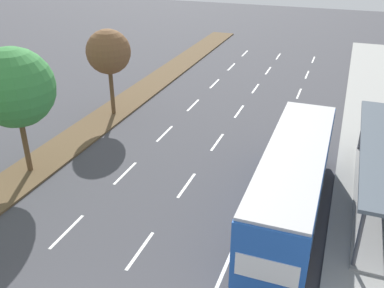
% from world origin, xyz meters
% --- Properties ---
extents(median_strip, '(2.60, 52.00, 0.12)m').
position_xyz_m(median_strip, '(-8.30, 20.00, 0.06)').
color(median_strip, brown).
rests_on(median_strip, ground).
extents(sidewalk_right, '(4.50, 52.00, 0.15)m').
position_xyz_m(sidewalk_right, '(9.25, 20.00, 0.07)').
color(sidewalk_right, '#9E9E99').
rests_on(sidewalk_right, ground).
extents(lane_divider_left, '(0.14, 44.38, 0.01)m').
position_xyz_m(lane_divider_left, '(-3.50, 16.69, 0.00)').
color(lane_divider_left, white).
rests_on(lane_divider_left, ground).
extents(lane_divider_center, '(0.14, 44.38, 0.01)m').
position_xyz_m(lane_divider_center, '(0.00, 16.69, 0.00)').
color(lane_divider_center, white).
rests_on(lane_divider_center, ground).
extents(lane_divider_right, '(0.14, 44.38, 0.01)m').
position_xyz_m(lane_divider_right, '(3.50, 16.69, 0.00)').
color(lane_divider_right, white).
rests_on(lane_divider_right, ground).
extents(bus, '(2.54, 11.29, 3.37)m').
position_xyz_m(bus, '(5.25, 10.67, 2.07)').
color(bus, '#2356B2').
rests_on(bus, ground).
extents(median_tree_second, '(3.96, 3.96, 6.59)m').
position_xyz_m(median_tree_second, '(-8.31, 9.82, 4.72)').
color(median_tree_second, brown).
rests_on(median_tree_second, median_strip).
extents(median_tree_third, '(2.93, 2.93, 5.81)m').
position_xyz_m(median_tree_third, '(-8.07, 18.31, 4.43)').
color(median_tree_third, brown).
rests_on(median_tree_third, median_strip).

